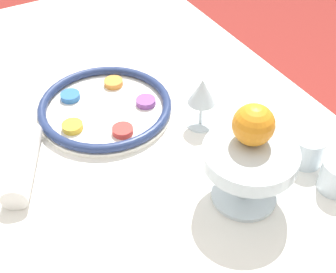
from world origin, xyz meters
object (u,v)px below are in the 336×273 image
wine_glass (202,94)px  fruit_stand (249,162)px  cup_mid (308,150)px  seder_plate (105,107)px  orange_fruit (254,125)px  napkin_roll (23,163)px

wine_glass → fruit_stand: size_ratio=0.71×
fruit_stand → cup_mid: fruit_stand is taller
seder_plate → orange_fruit: 0.40m
seder_plate → wine_glass: wine_glass is taller
wine_glass → fruit_stand: fruit_stand is taller
napkin_roll → cup_mid: 0.57m
wine_glass → orange_fruit: orange_fruit is taller
wine_glass → cup_mid: size_ratio=1.80×
seder_plate → orange_fruit: bearing=22.2°
fruit_stand → cup_mid: (-0.02, 0.17, -0.06)m
wine_glass → napkin_roll: (-0.05, -0.39, -0.06)m
seder_plate → cup_mid: (0.35, 0.30, 0.02)m
napkin_roll → orange_fruit: bearing=55.2°
seder_plate → orange_fruit: (0.35, 0.14, 0.15)m
napkin_roll → wine_glass: bearing=83.1°
fruit_stand → orange_fruit: 0.07m
orange_fruit → seder_plate: bearing=-157.8°
orange_fruit → cup_mid: 0.20m
cup_mid → orange_fruit: bearing=-90.7°
fruit_stand → orange_fruit: (-0.02, 0.01, 0.07)m
napkin_roll → cup_mid: (0.25, 0.51, 0.01)m
seder_plate → wine_glass: bearing=49.7°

